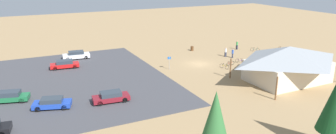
# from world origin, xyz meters

# --- Properties ---
(ground) EXTENTS (160.00, 160.00, 0.00)m
(ground) POSITION_xyz_m (0.00, 0.00, 0.00)
(ground) COLOR #9E7F56
(ground) RESTS_ON ground
(parking_lot_asphalt) EXTENTS (35.02, 32.65, 0.05)m
(parking_lot_asphalt) POSITION_xyz_m (25.37, -0.56, 0.03)
(parking_lot_asphalt) COLOR #424247
(parking_lot_asphalt) RESTS_ON ground
(bike_pavilion) EXTENTS (13.46, 9.67, 5.14)m
(bike_pavilion) POSITION_xyz_m (-6.83, 13.02, 2.91)
(bike_pavilion) COLOR beige
(bike_pavilion) RESTS_ON ground
(trash_bin) EXTENTS (0.60, 0.60, 0.90)m
(trash_bin) POSITION_xyz_m (-3.70, -8.74, 0.45)
(trash_bin) COLOR brown
(trash_bin) RESTS_ON ground
(lot_sign) EXTENTS (0.56, 0.08, 2.20)m
(lot_sign) POSITION_xyz_m (5.94, 0.51, 1.41)
(lot_sign) COLOR #99999E
(lot_sign) RESTS_ON ground
(pine_mideast) EXTENTS (3.08, 3.08, 8.27)m
(pine_mideast) POSITION_xyz_m (16.99, 29.56, 5.32)
(pine_mideast) COLOR brown
(pine_mideast) RESTS_ON ground
(bicycle_green_trailside) EXTENTS (1.69, 0.48, 0.88)m
(bicycle_green_trailside) POSITION_xyz_m (-16.31, 2.21, 0.39)
(bicycle_green_trailside) COLOR black
(bicycle_green_trailside) RESTS_ON ground
(bicycle_blue_yard_right) EXTENTS (0.58, 1.63, 0.81)m
(bicycle_blue_yard_right) POSITION_xyz_m (-21.23, 0.92, 0.36)
(bicycle_blue_yard_right) COLOR black
(bicycle_blue_yard_right) RESTS_ON ground
(bicycle_red_back_row) EXTENTS (1.74, 0.48, 0.81)m
(bicycle_red_back_row) POSITION_xyz_m (-4.29, 3.10, 0.37)
(bicycle_red_back_row) COLOR black
(bicycle_red_back_row) RESTS_ON ground
(bicycle_silver_mid_cluster) EXTENTS (1.38, 1.10, 0.85)m
(bicycle_silver_mid_cluster) POSITION_xyz_m (-7.92, 4.18, 0.38)
(bicycle_silver_mid_cluster) COLOR black
(bicycle_silver_mid_cluster) RESTS_ON ground
(bicycle_black_yard_left) EXTENTS (0.48, 1.79, 0.86)m
(bicycle_black_yard_left) POSITION_xyz_m (-14.68, 0.62, 0.39)
(bicycle_black_yard_left) COLOR black
(bicycle_black_yard_left) RESTS_ON ground
(bicycle_white_lone_east) EXTENTS (0.78, 1.46, 0.76)m
(bicycle_white_lone_east) POSITION_xyz_m (-18.03, 0.57, 0.35)
(bicycle_white_lone_east) COLOR black
(bicycle_white_lone_east) RESTS_ON ground
(bicycle_yellow_near_sign) EXTENTS (0.63, 1.74, 0.87)m
(bicycle_yellow_near_sign) POSITION_xyz_m (-2.31, 4.12, 0.38)
(bicycle_yellow_near_sign) COLOR black
(bicycle_yellow_near_sign) RESTS_ON ground
(bicycle_orange_front_row) EXTENTS (1.64, 0.73, 0.79)m
(bicycle_orange_front_row) POSITION_xyz_m (-19.38, -1.13, 0.35)
(bicycle_orange_front_row) COLOR black
(bicycle_orange_front_row) RESTS_ON ground
(bicycle_purple_near_porch) EXTENTS (1.42, 0.97, 0.78)m
(bicycle_purple_near_porch) POSITION_xyz_m (-6.90, 2.38, 0.34)
(bicycle_purple_near_porch) COLOR black
(bicycle_purple_near_porch) RESTS_ON ground
(bicycle_teal_yard_center) EXTENTS (1.25, 1.28, 0.83)m
(bicycle_teal_yard_center) POSITION_xyz_m (-14.69, -2.86, 0.36)
(bicycle_teal_yard_center) COLOR black
(bicycle_teal_yard_center) RESTS_ON ground
(car_red_front_row) EXTENTS (4.67, 2.29, 1.33)m
(car_red_front_row) POSITION_xyz_m (21.08, -7.42, 0.71)
(car_red_front_row) COLOR red
(car_red_front_row) RESTS_ON parking_lot_asphalt
(car_maroon_by_curb) EXTENTS (4.54, 2.19, 1.29)m
(car_maroon_by_curb) POSITION_xyz_m (18.20, 9.45, 0.70)
(car_maroon_by_curb) COLOR maroon
(car_maroon_by_curb) RESTS_ON parking_lot_asphalt
(car_white_end_stall) EXTENTS (4.84, 2.31, 1.42)m
(car_white_end_stall) POSITION_xyz_m (18.30, -12.47, 0.76)
(car_white_end_stall) COLOR white
(car_white_end_stall) RESTS_ON parking_lot_asphalt
(car_green_mid_lot) EXTENTS (4.68, 2.80, 1.34)m
(car_green_mid_lot) POSITION_xyz_m (29.26, 4.04, 0.71)
(car_green_mid_lot) COLOR #1E6B3D
(car_green_mid_lot) RESTS_ON parking_lot_asphalt
(car_blue_far_end) EXTENTS (4.58, 2.99, 1.27)m
(car_blue_far_end) POSITION_xyz_m (24.86, 8.31, 0.69)
(car_blue_far_end) COLOR #1E42B2
(car_blue_far_end) RESTS_ON parking_lot_asphalt
(visitor_crossing_yard) EXTENTS (0.39, 0.40, 1.72)m
(visitor_crossing_yard) POSITION_xyz_m (-7.66, -0.81, 0.90)
(visitor_crossing_yard) COLOR #2D3347
(visitor_crossing_yard) RESTS_ON ground
(visitor_by_pavilion) EXTENTS (0.36, 0.36, 1.78)m
(visitor_by_pavilion) POSITION_xyz_m (-6.97, -2.01, 0.94)
(visitor_by_pavilion) COLOR #2D3347
(visitor_by_pavilion) RESTS_ON ground
(visitor_at_bikes) EXTENTS (0.36, 0.37, 1.80)m
(visitor_at_bikes) POSITION_xyz_m (-12.44, -5.70, 0.95)
(visitor_at_bikes) COLOR #2D3347
(visitor_at_bikes) RESTS_ON ground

